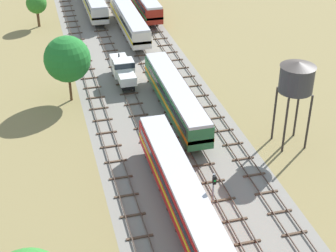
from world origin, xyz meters
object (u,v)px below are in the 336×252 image
Objects in this scene: diesel_railcar_centre_left_midfar at (129,19)px; signal_post_nearest at (213,193)px; diesel_railcar_centre_left_near at (175,96)px; shunter_loco_left_mid at (123,68)px; passenger_coach_left_nearest at (181,188)px; water_tower at (297,78)px.

diesel_railcar_centre_left_midfar is 48.55m from signal_post_nearest.
diesel_railcar_centre_left_near is 2.42× the size of shunter_loco_left_mid.
signal_post_nearest reaches higher than passenger_coach_left_nearest.
diesel_railcar_centre_left_near is 3.76× the size of signal_post_nearest.
signal_post_nearest is (2.19, -30.70, 1.45)m from shunter_loco_left_mid.
water_tower reaches higher than signal_post_nearest.
diesel_railcar_centre_left_near is (4.39, 17.61, -0.02)m from passenger_coach_left_nearest.
signal_post_nearest is (-2.19, -20.04, 0.87)m from diesel_railcar_centre_left_near.
diesel_railcar_centre_left_midfar is (4.39, 17.80, 0.59)m from shunter_loco_left_mid.
diesel_railcar_centre_left_near and diesel_railcar_centre_left_midfar have the same top height.
water_tower is at bearing 40.08° from signal_post_nearest.
diesel_railcar_centre_left_near is at bearing 76.01° from passenger_coach_left_nearest.
diesel_railcar_centre_left_midfar is 2.09× the size of water_tower.
passenger_coach_left_nearest is at bearing -151.07° from water_tower.
passenger_coach_left_nearest reaches higher than shunter_loco_left_mid.
shunter_loco_left_mid is 0.41× the size of diesel_railcar_centre_left_midfar.
diesel_railcar_centre_left_midfar is 3.76× the size of signal_post_nearest.
water_tower reaches higher than passenger_coach_left_nearest.
passenger_coach_left_nearest is 46.28m from diesel_railcar_centre_left_midfar.
diesel_railcar_centre_left_near is 1.00× the size of diesel_railcar_centre_left_midfar.
passenger_coach_left_nearest is 2.24× the size of water_tower.
shunter_loco_left_mid is 1.55× the size of signal_post_nearest.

